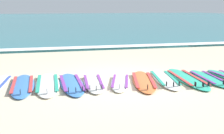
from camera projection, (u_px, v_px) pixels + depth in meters
ground_plane at (120, 82)px, 7.84m from camera, size 80.00×80.00×0.00m
sea at (56, 19)px, 41.74m from camera, size 80.00×60.00×0.10m
wave_foam_strip at (87, 48)px, 13.55m from camera, size 80.00×0.78×0.11m
surfboard_1 at (22, 85)px, 7.37m from camera, size 0.62×2.35×0.18m
surfboard_2 at (47, 84)px, 7.49m from camera, size 0.68×2.46×0.18m
surfboard_3 at (72, 84)px, 7.51m from camera, size 0.61×2.35×0.18m
surfboard_4 at (93, 83)px, 7.60m from camera, size 0.69×2.09×0.18m
surfboard_5 at (120, 82)px, 7.67m from camera, size 1.00×1.96×0.18m
surfboard_6 at (143, 81)px, 7.78m from camera, size 1.11×2.42×0.18m
surfboard_7 at (165, 79)px, 8.00m from camera, size 0.95×2.36×0.18m
surfboard_8 at (187, 78)px, 8.05m from camera, size 0.83×2.54×0.18m
surfboard_9 at (208, 78)px, 8.08m from camera, size 0.66×2.09×0.18m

